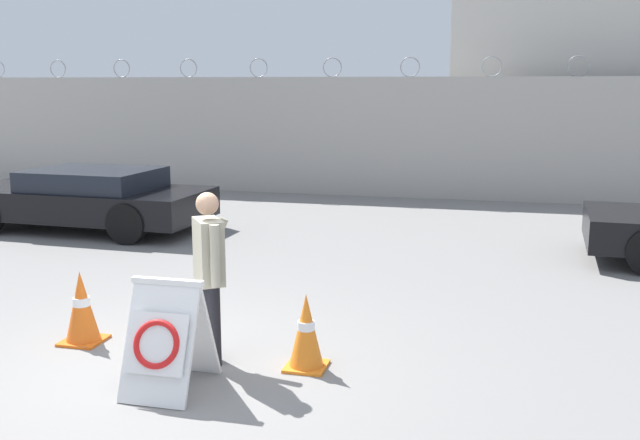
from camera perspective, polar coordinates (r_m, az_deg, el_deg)
The scene contains 8 objects.
ground_plane at distance 7.02m, azimuth -12.43°, elevation -11.84°, with size 90.00×90.00×0.00m, color gray.
perimeter_wall at distance 17.23m, azimuth 4.00°, elevation 6.66°, with size 36.00×0.30×3.29m.
building_block at distance 21.05m, azimuth 23.12°, elevation 10.15°, with size 8.85×5.52×5.46m.
barricade_sign at distance 6.47m, azimuth -12.17°, elevation -9.08°, with size 0.66×0.84×1.01m.
security_guard at distance 6.90m, azimuth -8.82°, elevation -3.99°, with size 0.44×0.66×1.68m.
traffic_cone_near at distance 7.90m, azimuth -18.53°, elevation -6.64°, with size 0.41×0.41×0.77m.
traffic_cone_mid at distance 6.85m, azimuth -1.11°, elevation -8.91°, with size 0.39×0.39×0.74m.
parked_car_front_coupe at distance 13.91m, azimuth -18.21°, elevation 1.70°, with size 4.70×2.15×1.14m.
Camera 1 is at (2.95, -5.78, 2.68)m, focal length 40.00 mm.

